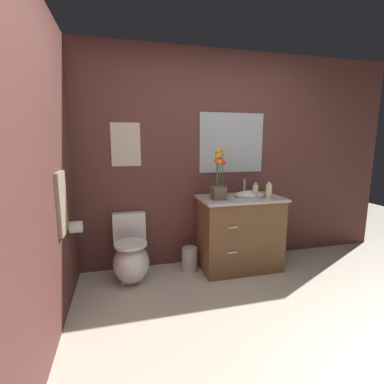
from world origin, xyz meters
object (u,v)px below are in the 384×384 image
at_px(flower_vase, 219,181).
at_px(lotion_bottle, 255,191).
at_px(hanging_towel, 62,203).
at_px(toilet_paper_roll, 76,227).
at_px(soap_bottle, 269,191).
at_px(toilet, 131,257).
at_px(wall_poster, 126,145).
at_px(vanity_cabinet, 240,232).
at_px(wall_mirror, 232,143).
at_px(trash_bin, 190,259).

xyz_separation_m(flower_vase, lotion_bottle, (0.41, -0.04, -0.12)).
bearing_deg(flower_vase, lotion_bottle, -5.75).
distance_m(hanging_towel, toilet_paper_roll, 0.38).
xyz_separation_m(soap_bottle, lotion_bottle, (-0.13, 0.05, -0.00)).
relative_size(hanging_towel, toilet_paper_roll, 4.73).
relative_size(toilet, flower_vase, 1.24).
height_order(wall_poster, hanging_towel, wall_poster).
relative_size(vanity_cabinet, soap_bottle, 5.63).
height_order(toilet, soap_bottle, soap_bottle).
relative_size(toilet, vanity_cabinet, 0.67).
distance_m(vanity_cabinet, hanging_towel, 1.91).
bearing_deg(wall_mirror, hanging_towel, -158.10).
bearing_deg(toilet, trash_bin, 3.61).
bearing_deg(toilet, wall_mirror, 12.22).
relative_size(lotion_bottle, wall_mirror, 0.22).
relative_size(toilet, lotion_bottle, 3.98).
bearing_deg(hanging_towel, wall_mirror, 21.90).
xyz_separation_m(lotion_bottle, wall_poster, (-1.36, 0.40, 0.51)).
relative_size(trash_bin, wall_poster, 0.58).
xyz_separation_m(vanity_cabinet, hanging_towel, (-1.79, -0.42, 0.53)).
xyz_separation_m(wall_poster, toilet_paper_roll, (-0.49, -0.46, -0.75)).
bearing_deg(hanging_towel, soap_bottle, 7.32).
bearing_deg(soap_bottle, toilet_paper_roll, -179.71).
distance_m(vanity_cabinet, wall_poster, 1.62).
height_order(vanity_cabinet, wall_mirror, wall_mirror).
distance_m(flower_vase, wall_mirror, 0.61).
bearing_deg(trash_bin, wall_mirror, 21.38).
bearing_deg(vanity_cabinet, lotion_bottle, -39.76).
bearing_deg(soap_bottle, lotion_bottle, 157.56).
bearing_deg(toilet_paper_roll, trash_bin, 11.69).
distance_m(toilet, soap_bottle, 1.66).
relative_size(vanity_cabinet, wall_mirror, 1.28).
relative_size(wall_mirror, hanging_towel, 1.54).
bearing_deg(toilet, soap_bottle, -7.09).
height_order(trash_bin, wall_poster, wall_poster).
xyz_separation_m(soap_bottle, wall_mirror, (-0.26, 0.45, 0.52)).
distance_m(toilet, trash_bin, 0.67).
relative_size(vanity_cabinet, toilet_paper_roll, 9.33).
distance_m(trash_bin, toilet_paper_roll, 1.29).
distance_m(vanity_cabinet, wall_mirror, 1.06).
xyz_separation_m(toilet, wall_poster, (-0.00, 0.27, 1.19)).
bearing_deg(toilet, vanity_cabinet, -1.22).
distance_m(soap_bottle, hanging_towel, 2.06).
height_order(lotion_bottle, hanging_towel, hanging_towel).
distance_m(wall_poster, toilet_paper_roll, 1.01).
height_order(toilet, toilet_paper_roll, toilet_paper_roll).
xyz_separation_m(lotion_bottle, hanging_towel, (-1.91, -0.32, 0.04)).
bearing_deg(vanity_cabinet, trash_bin, 173.32).
bearing_deg(wall_poster, hanging_towel, -127.36).
relative_size(soap_bottle, hanging_towel, 0.35).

